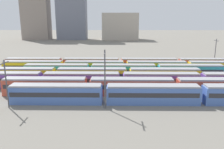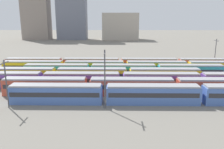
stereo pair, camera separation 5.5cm
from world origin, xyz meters
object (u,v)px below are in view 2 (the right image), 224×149
Objects in this scene: train_track_1 at (132,86)px; catenary_pole_2 at (105,77)px; train_track_6 at (178,64)px; train_track_3 at (92,75)px; catenary_pole_0 at (6,81)px; catenary_pole_1 at (215,52)px; train_track_4 at (123,71)px; train_track_5 at (125,67)px; train_track_2 at (161,80)px.

train_track_1 is 5.11× the size of catenary_pole_2.
train_track_3 is at bearing -149.51° from train_track_6.
catenary_pole_1 reaches higher than catenary_pole_0.
train_track_1 is 14.20m from train_track_3.
train_track_5 is at bearing 81.58° from train_track_4.
catenary_pole_1 is 0.90× the size of catenary_pole_2.
train_track_1 and train_track_5 have the same top height.
train_track_5 is at bearing 48.67° from train_track_3.
train_track_1 is at bearing 55.81° from catenary_pole_2.
train_track_1 is 5.69× the size of catenary_pole_1.
catenary_pole_1 reaches higher than train_track_5.
train_track_5 is 7.61× the size of catenary_pole_1.
catenary_pole_0 reaches higher than train_track_4.
catenary_pole_2 reaches higher than train_track_5.
catenary_pole_0 is 0.83× the size of catenary_pole_2.
train_track_2 is at bearing -50.39° from train_track_4.
catenary_pole_2 reaches higher than train_track_1.
catenary_pole_1 is at bearing 25.18° from train_track_3.
train_track_4 is 0.75× the size of train_track_5.
train_track_4 is 6.13× the size of catenary_pole_0.
train_track_4 is at bearing 31.83° from train_track_3.
train_track_3 is 0.75× the size of train_track_5.
train_track_2 is 22.87m from train_track_6.
train_track_6 is 13.85m from catenary_pole_1.
train_track_2 and train_track_4 have the same top height.
train_track_6 is at bearing 57.10° from train_track_1.
catenary_pole_0 is at bearing -161.18° from train_track_1.
train_track_3 is 5.11× the size of catenary_pole_2.
train_track_2 is at bearing -133.49° from catenary_pole_1.
catenary_pole_2 reaches higher than train_track_3.
train_track_3 and train_track_4 have the same top height.
catenary_pole_1 reaches higher than train_track_2.
train_track_3 is 0.50× the size of train_track_6.
catenary_pole_0 is at bearing -156.78° from train_track_2.
train_track_4 is 5.69× the size of catenary_pole_1.
train_track_1 is 10.50m from catenary_pole_2.
catenary_pole_0 is at bearing -126.81° from train_track_3.
train_track_1 and train_track_3 have the same top height.
train_track_4 is at bearing -150.15° from train_track_6.
train_track_5 is at bearing 51.49° from catenary_pole_0.
catenary_pole_2 is at bearing -99.93° from train_track_4.
catenary_pole_1 is (53.31, 36.98, 0.36)m from catenary_pole_0.
train_track_1 is 1.00× the size of train_track_4.
train_track_2 is at bearing 23.22° from catenary_pole_0.
train_track_3 is at bearing -131.33° from train_track_5.
train_track_5 is (-0.53, 20.80, 0.00)m from train_track_1.
catenary_pole_0 is (-23.44, -7.99, 3.18)m from train_track_1.
catenary_pole_2 is (-4.13, -23.59, 4.12)m from train_track_4.
train_track_3 is 30.75m from train_track_6.
train_track_6 is (16.82, 26.00, 0.00)m from train_track_1.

